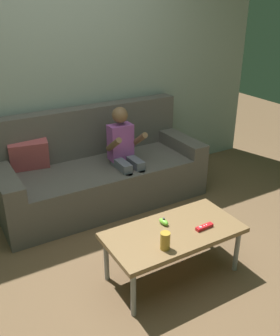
{
  "coord_description": "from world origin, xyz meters",
  "views": [
    {
      "loc": [
        -1.09,
        -1.87,
        1.88
      ],
      "look_at": [
        0.33,
        0.56,
        0.58
      ],
      "focal_mm": 40.0,
      "sensor_mm": 36.0,
      "label": 1
    }
  ],
  "objects_px": {
    "person_seated_on_couch": "(125,152)",
    "coffee_table": "(174,235)",
    "game_remote_red_near_edge": "(204,227)",
    "soda_can": "(165,241)",
    "couch": "(99,172)",
    "nunchuk_lime": "(164,222)"
  },
  "relations": [
    {
      "from": "person_seated_on_couch",
      "to": "coffee_table",
      "type": "height_order",
      "value": "person_seated_on_couch"
    },
    {
      "from": "game_remote_red_near_edge",
      "to": "soda_can",
      "type": "relative_size",
      "value": 1.16
    },
    {
      "from": "couch",
      "to": "nunchuk_lime",
      "type": "relative_size",
      "value": 21.24
    },
    {
      "from": "person_seated_on_couch",
      "to": "soda_can",
      "type": "xyz_separation_m",
      "value": [
        -0.38,
        -1.26,
        -0.1
      ]
    },
    {
      "from": "person_seated_on_couch",
      "to": "coffee_table",
      "type": "distance_m",
      "value": 1.16
    },
    {
      "from": "couch",
      "to": "person_seated_on_couch",
      "type": "xyz_separation_m",
      "value": [
        0.2,
        -0.19,
        0.24
      ]
    },
    {
      "from": "coffee_table",
      "to": "nunchuk_lime",
      "type": "relative_size",
      "value": 10.42
    },
    {
      "from": "couch",
      "to": "nunchuk_lime",
      "type": "xyz_separation_m",
      "value": [
        -0.03,
        -1.21,
        0.11
      ]
    },
    {
      "from": "coffee_table",
      "to": "soda_can",
      "type": "xyz_separation_m",
      "value": [
        -0.17,
        -0.14,
        0.1
      ]
    },
    {
      "from": "coffee_table",
      "to": "nunchuk_lime",
      "type": "distance_m",
      "value": 0.12
    },
    {
      "from": "game_remote_red_near_edge",
      "to": "nunchuk_lime",
      "type": "xyz_separation_m",
      "value": [
        -0.22,
        0.19,
        0.01
      ]
    },
    {
      "from": "nunchuk_lime",
      "to": "soda_can",
      "type": "distance_m",
      "value": 0.29
    },
    {
      "from": "game_remote_red_near_edge",
      "to": "soda_can",
      "type": "bearing_deg",
      "value": -171.87
    },
    {
      "from": "soda_can",
      "to": "nunchuk_lime",
      "type": "bearing_deg",
      "value": 58.07
    },
    {
      "from": "nunchuk_lime",
      "to": "person_seated_on_couch",
      "type": "bearing_deg",
      "value": 77.16
    },
    {
      "from": "coffee_table",
      "to": "soda_can",
      "type": "relative_size",
      "value": 8.0
    },
    {
      "from": "coffee_table",
      "to": "nunchuk_lime",
      "type": "bearing_deg",
      "value": 99.25
    },
    {
      "from": "game_remote_red_near_edge",
      "to": "soda_can",
      "type": "height_order",
      "value": "soda_can"
    },
    {
      "from": "coffee_table",
      "to": "game_remote_red_near_edge",
      "type": "bearing_deg",
      "value": -23.6
    },
    {
      "from": "person_seated_on_couch",
      "to": "soda_can",
      "type": "distance_m",
      "value": 1.32
    },
    {
      "from": "couch",
      "to": "game_remote_red_near_edge",
      "type": "relative_size",
      "value": 14.07
    },
    {
      "from": "couch",
      "to": "person_seated_on_couch",
      "type": "relative_size",
      "value": 2.08
    }
  ]
}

